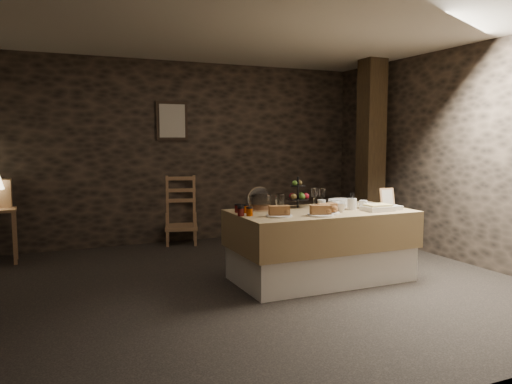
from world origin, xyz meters
name	(u,v)px	position (x,y,z in m)	size (l,w,h in m)	color
ground_plane	(250,285)	(0.00, 0.00, 0.00)	(5.50, 5.00, 0.01)	black
room_shell	(249,132)	(0.00, 0.00, 1.56)	(5.52, 5.02, 2.60)	black
buffet_table	(321,240)	(0.78, -0.10, 0.43)	(1.87, 1.00, 0.74)	white
chair	(180,214)	(-0.09, 2.35, 0.43)	(0.55, 0.53, 0.75)	olive
timber_column	(371,153)	(2.40, 1.24, 1.30)	(0.30, 0.30, 2.60)	black
framed_picture	(172,121)	(-0.15, 2.47, 1.75)	(0.45, 0.04, 0.55)	#2D2017
plate_stack_a	(337,204)	(1.02, -0.03, 0.79)	(0.19, 0.19, 0.10)	silver
plate_stack_b	(341,203)	(1.15, 0.09, 0.78)	(0.20, 0.20, 0.09)	silver
cutlery_holder	(352,204)	(1.11, -0.18, 0.80)	(0.10, 0.10, 0.12)	silver
cup_a	(334,205)	(0.93, -0.11, 0.79)	(0.13, 0.13, 0.10)	silver
cup_b	(341,207)	(0.91, -0.27, 0.79)	(0.10, 0.10, 0.09)	silver
mug_c	(322,204)	(0.86, 0.03, 0.79)	(0.09, 0.09, 0.10)	silver
mug_d	(363,204)	(1.27, -0.16, 0.79)	(0.08, 0.08, 0.09)	silver
bowl	(368,206)	(1.33, -0.16, 0.77)	(0.19, 0.19, 0.05)	silver
cake_dome	(260,200)	(0.21, 0.21, 0.85)	(0.26, 0.26, 0.26)	olive
fruit_stand	(299,195)	(0.67, 0.20, 0.87)	(0.24, 0.24, 0.34)	black
bread_platter_left	(279,212)	(0.19, -0.29, 0.78)	(0.26, 0.26, 0.11)	silver
bread_platter_center	(320,212)	(0.58, -0.41, 0.78)	(0.26, 0.26, 0.11)	silver
bread_platter_right	(327,210)	(0.71, -0.33, 0.78)	(0.26, 0.26, 0.11)	silver
jam_jars	(243,211)	(-0.08, -0.02, 0.78)	(0.18, 0.32, 0.07)	maroon
tart_dish	(378,208)	(1.31, -0.37, 0.77)	(0.30, 0.22, 0.07)	silver
square_dish	(394,208)	(1.52, -0.36, 0.76)	(0.14, 0.14, 0.04)	silver
menu_frame	(387,198)	(1.66, -0.07, 0.83)	(0.17, 0.02, 0.22)	olive
storage_jar_a	(280,201)	(0.46, 0.22, 0.82)	(0.10, 0.10, 0.16)	white
storage_jar_b	(281,201)	(0.48, 0.26, 0.81)	(0.09, 0.09, 0.14)	white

